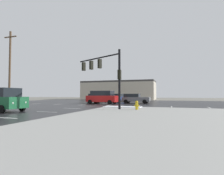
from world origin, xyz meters
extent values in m
plane|color=slate|center=(0.00, 0.00, 0.00)|extent=(120.00, 120.00, 0.00)
cube|color=#232326|center=(0.00, 0.00, 0.01)|extent=(44.00, 44.00, 0.02)
cube|color=#9E9E99|center=(12.00, -12.00, 0.07)|extent=(18.00, 18.00, 0.14)
cube|color=white|center=(5.00, -4.00, 0.17)|extent=(4.00, 1.60, 0.06)
cube|color=silver|center=(0.00, -14.00, 0.02)|extent=(2.00, 0.15, 0.01)
cube|color=silver|center=(0.00, -10.00, 0.02)|extent=(2.00, 0.15, 0.01)
cube|color=silver|center=(0.00, -6.00, 0.02)|extent=(2.00, 0.15, 0.01)
cube|color=silver|center=(0.00, -2.00, 0.02)|extent=(2.00, 0.15, 0.01)
cube|color=silver|center=(0.00, 2.00, 0.02)|extent=(2.00, 0.15, 0.01)
cube|color=silver|center=(0.00, 6.00, 0.02)|extent=(2.00, 0.15, 0.01)
cube|color=silver|center=(0.00, 10.00, 0.02)|extent=(2.00, 0.15, 0.01)
cube|color=silver|center=(0.00, 14.00, 0.02)|extent=(2.00, 0.15, 0.01)
cube|color=silver|center=(0.00, 18.00, 0.02)|extent=(2.00, 0.15, 0.01)
cube|color=silver|center=(-14.00, 0.00, 0.02)|extent=(0.15, 2.00, 0.01)
cube|color=silver|center=(-10.00, 0.00, 0.02)|extent=(0.15, 2.00, 0.01)
cube|color=silver|center=(-6.00, 0.00, 0.02)|extent=(0.15, 2.00, 0.01)
cube|color=silver|center=(-2.00, 0.00, 0.02)|extent=(0.15, 2.00, 0.01)
cube|color=silver|center=(2.00, 0.00, 0.02)|extent=(0.15, 2.00, 0.01)
cube|color=silver|center=(6.00, 0.00, 0.02)|extent=(0.15, 2.00, 0.01)
cube|color=silver|center=(10.00, 0.00, 0.02)|extent=(0.15, 2.00, 0.01)
cube|color=silver|center=(14.00, 0.00, 0.02)|extent=(0.15, 2.00, 0.01)
cube|color=silver|center=(3.50, -4.00, 0.02)|extent=(0.45, 7.00, 0.01)
cylinder|color=black|center=(5.44, -6.66, 2.93)|extent=(0.22, 0.22, 5.59)
cylinder|color=black|center=(2.68, -5.35, 5.33)|extent=(5.58, 2.75, 0.14)
cube|color=black|center=(2.95, -5.48, 4.70)|extent=(0.41, 0.45, 0.95)
sphere|color=red|center=(2.81, -5.41, 4.99)|extent=(0.20, 0.20, 0.20)
cube|color=black|center=(1.71, -4.89, 4.70)|extent=(0.41, 0.45, 0.95)
sphere|color=red|center=(1.57, -4.82, 4.99)|extent=(0.20, 0.20, 0.20)
cube|color=black|center=(0.47, -4.30, 4.70)|extent=(0.41, 0.45, 0.95)
sphere|color=red|center=(0.33, -4.23, 4.99)|extent=(0.20, 0.20, 0.20)
cube|color=black|center=(5.44, -6.66, 3.34)|extent=(0.28, 0.36, 0.90)
cylinder|color=gold|center=(7.04, -6.58, 0.44)|extent=(0.26, 0.26, 0.60)
sphere|color=gold|center=(7.04, -6.58, 0.81)|extent=(0.25, 0.25, 0.25)
cylinder|color=gold|center=(6.86, -6.58, 0.47)|extent=(0.12, 0.11, 0.11)
cylinder|color=gold|center=(7.22, -6.58, 0.47)|extent=(0.12, 0.11, 0.11)
cube|color=#BCB29E|center=(-5.46, 29.61, 2.51)|extent=(21.87, 8.00, 5.01)
cube|color=#3F3D3A|center=(-5.46, 29.61, 5.26)|extent=(21.87, 8.00, 0.50)
cube|color=navy|center=(0.25, 10.66, 0.70)|extent=(2.32, 4.68, 0.70)
cube|color=black|center=(0.17, 9.99, 1.33)|extent=(1.94, 2.65, 0.55)
cylinder|color=black|center=(-0.47, 12.29, 0.35)|extent=(0.30, 0.68, 0.66)
cylinder|color=black|center=(1.32, 12.08, 0.35)|extent=(0.30, 0.68, 0.66)
cylinder|color=black|center=(-0.83, 9.25, 0.35)|extent=(0.30, 0.68, 0.66)
cylinder|color=black|center=(0.96, 9.04, 0.35)|extent=(0.30, 0.68, 0.66)
sphere|color=white|center=(-0.07, 12.91, 0.70)|extent=(0.18, 0.18, 0.18)
sphere|color=white|center=(1.08, 12.78, 0.70)|extent=(0.18, 0.18, 0.18)
cylinder|color=black|center=(-2.46, -10.18, 0.35)|extent=(0.67, 0.24, 0.66)
cylinder|color=black|center=(-2.53, -12.13, 0.35)|extent=(0.67, 0.24, 0.66)
sphere|color=white|center=(-1.75, -10.56, 0.82)|extent=(0.18, 0.18, 0.18)
sphere|color=white|center=(-1.80, -11.81, 0.82)|extent=(0.18, 0.18, 0.18)
cube|color=slate|center=(4.46, 6.53, 0.70)|extent=(4.54, 1.89, 0.70)
cube|color=black|center=(3.78, 6.54, 1.33)|extent=(2.51, 1.71, 0.55)
cylinder|color=black|center=(6.00, 7.40, 0.35)|extent=(0.66, 0.23, 0.66)
cylinder|color=black|center=(5.97, 5.60, 0.35)|extent=(0.66, 0.23, 0.66)
cylinder|color=black|center=(2.94, 7.46, 0.35)|extent=(0.66, 0.23, 0.66)
cylinder|color=black|center=(2.91, 5.66, 0.35)|extent=(0.66, 0.23, 0.66)
sphere|color=white|center=(6.67, 7.06, 0.70)|extent=(0.18, 0.18, 0.18)
sphere|color=white|center=(6.64, 5.91, 0.70)|extent=(0.18, 0.18, 0.18)
cube|color=#B21919|center=(-0.17, 3.15, 0.82)|extent=(4.90, 2.20, 0.95)
cube|color=black|center=(-0.17, 3.15, 1.67)|extent=(3.45, 1.97, 0.75)
cylinder|color=black|center=(-1.85, 2.26, 0.35)|extent=(0.67, 0.25, 0.66)
cylinder|color=black|center=(-1.75, 4.21, 0.35)|extent=(0.67, 0.25, 0.66)
cylinder|color=black|center=(1.40, 2.09, 0.35)|extent=(0.67, 0.25, 0.66)
cylinder|color=black|center=(1.51, 4.04, 0.35)|extent=(0.67, 0.25, 0.66)
sphere|color=white|center=(-2.55, 2.65, 0.82)|extent=(0.18, 0.18, 0.18)
sphere|color=white|center=(-2.49, 3.90, 0.82)|extent=(0.18, 0.18, 0.18)
cube|color=#B7BABF|center=(-2.21, 5.94, 0.70)|extent=(1.81, 4.50, 0.70)
cube|color=black|center=(-2.21, 5.26, 1.33)|extent=(1.66, 2.48, 0.55)
cylinder|color=black|center=(-3.12, 7.47, 0.35)|extent=(0.22, 0.66, 0.66)
cylinder|color=black|center=(-1.32, 7.47, 0.35)|extent=(0.22, 0.66, 0.66)
cylinder|color=black|center=(-3.11, 4.41, 0.35)|extent=(0.22, 0.66, 0.66)
cylinder|color=black|center=(-1.31, 4.41, 0.35)|extent=(0.22, 0.66, 0.66)
sphere|color=white|center=(-2.80, 8.14, 0.70)|extent=(0.18, 0.18, 0.18)
sphere|color=white|center=(-1.64, 8.14, 0.70)|extent=(0.18, 0.18, 0.18)
cylinder|color=brown|center=(-12.14, -2.99, 5.33)|extent=(0.28, 0.28, 10.67)
cube|color=brown|center=(-12.14, -2.99, 9.87)|extent=(2.20, 0.14, 0.14)
camera|label=1|loc=(10.08, -22.61, 1.51)|focal=28.67mm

